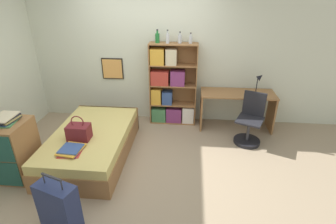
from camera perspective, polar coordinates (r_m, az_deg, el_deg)
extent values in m
plane|color=gray|center=(4.33, -7.23, -9.79)|extent=(14.00, 14.00, 0.00)
cube|color=beige|center=(5.14, -4.53, 12.20)|extent=(10.00, 0.06, 2.60)
cube|color=black|center=(5.33, -11.98, 9.21)|extent=(0.42, 0.02, 0.42)
cube|color=#DB994C|center=(5.32, -12.02, 9.17)|extent=(0.38, 0.01, 0.38)
cube|color=olive|center=(4.43, -16.11, -7.42)|extent=(1.13, 1.90, 0.30)
cube|color=tan|center=(4.32, -16.47, -4.95)|extent=(1.10, 1.87, 0.14)
cube|color=olive|center=(5.15, -12.71, -1.14)|extent=(1.13, 0.04, 0.45)
cube|color=maroon|center=(4.08, -18.81, -4.16)|extent=(0.32, 0.22, 0.23)
torus|color=maroon|center=(4.01, -19.16, -2.04)|extent=(0.19, 0.02, 0.19)
cube|color=#B2382D|center=(3.88, -20.34, -8.00)|extent=(0.33, 0.37, 0.01)
cube|color=#7A336B|center=(3.87, -20.32, -7.95)|extent=(0.29, 0.32, 0.01)
cube|color=gold|center=(3.87, -20.36, -7.64)|extent=(0.33, 0.38, 0.02)
cube|color=#334C84|center=(3.86, -20.40, -7.47)|extent=(0.30, 0.29, 0.01)
cube|color=navy|center=(3.29, -22.67, -18.66)|extent=(0.50, 0.35, 0.61)
cylinder|color=#2D2D33|center=(3.14, -25.46, -12.91)|extent=(0.01, 0.01, 0.12)
cylinder|color=#2D2D33|center=(2.98, -22.15, -14.51)|extent=(0.01, 0.01, 0.12)
cube|color=#2D2D33|center=(3.02, -24.06, -12.81)|extent=(0.26, 0.11, 0.02)
cube|color=olive|center=(4.36, -31.39, -6.98)|extent=(0.64, 0.56, 0.85)
cube|color=#427A4C|center=(4.15, -31.78, -1.79)|extent=(0.31, 0.39, 0.02)
cube|color=#334C84|center=(4.15, -31.87, -1.62)|extent=(0.29, 0.33, 0.01)
cube|color=#232328|center=(4.16, -31.71, -1.41)|extent=(0.31, 0.30, 0.01)
cube|color=#99894C|center=(4.14, -31.82, -1.37)|extent=(0.29, 0.31, 0.01)
cube|color=#232328|center=(4.15, -32.07, -1.12)|extent=(0.29, 0.37, 0.02)
cube|color=beige|center=(4.14, -32.13, -0.88)|extent=(0.26, 0.35, 0.02)
cube|color=olive|center=(5.09, -3.81, 6.07)|extent=(0.02, 0.28, 1.58)
cube|color=olive|center=(5.03, 6.12, 5.74)|extent=(0.02, 0.28, 1.58)
cube|color=olive|center=(5.18, 1.24, 6.45)|extent=(0.89, 0.01, 1.58)
cube|color=olive|center=(5.36, 1.05, -1.92)|extent=(0.86, 0.28, 0.02)
cube|color=olive|center=(5.19, 1.09, 1.84)|extent=(0.86, 0.28, 0.02)
cube|color=olive|center=(5.05, 1.12, 5.93)|extent=(0.86, 0.28, 0.02)
cube|color=olive|center=(4.92, 1.16, 10.24)|extent=(0.86, 0.28, 0.02)
cube|color=olive|center=(4.84, 1.21, 14.64)|extent=(0.86, 0.28, 0.02)
cube|color=#427A4C|center=(5.31, -1.95, -0.44)|extent=(0.28, 0.21, 0.28)
cube|color=#7A336B|center=(5.28, 1.30, -0.52)|extent=(0.30, 0.21, 0.29)
cube|color=silver|center=(5.26, 4.40, -0.45)|extent=(0.22, 0.21, 0.33)
cube|color=gold|center=(5.15, -2.52, 3.56)|extent=(0.19, 0.21, 0.31)
cube|color=#334C84|center=(5.13, -0.15, 3.21)|extent=(0.19, 0.21, 0.25)
cube|color=#B2382D|center=(5.01, -1.77, 7.51)|extent=(0.33, 0.21, 0.27)
cube|color=#7A336B|center=(4.98, 2.13, 7.46)|extent=(0.26, 0.21, 0.28)
cube|color=gold|center=(4.90, -2.31, 12.02)|extent=(0.25, 0.21, 0.29)
cube|color=beige|center=(4.87, 0.74, 11.95)|extent=(0.20, 0.21, 0.29)
cylinder|color=#1E6B2D|center=(4.86, -2.33, 15.77)|extent=(0.08, 0.08, 0.16)
cylinder|color=#1E6B2D|center=(4.84, -2.35, 17.03)|extent=(0.03, 0.03, 0.05)
cylinder|color=#232328|center=(4.84, -2.36, 17.44)|extent=(0.03, 0.03, 0.02)
cylinder|color=#B7BCC1|center=(4.81, -0.10, 15.69)|extent=(0.06, 0.06, 0.16)
cylinder|color=#B7BCC1|center=(4.80, -0.10, 16.96)|extent=(0.03, 0.03, 0.05)
cylinder|color=#232328|center=(4.79, -0.10, 17.37)|extent=(0.03, 0.03, 0.02)
cylinder|color=#B7BCC1|center=(4.83, 2.60, 15.56)|extent=(0.07, 0.07, 0.14)
cylinder|color=#B7BCC1|center=(4.82, 2.62, 16.64)|extent=(0.03, 0.03, 0.04)
cylinder|color=#232328|center=(4.81, 2.63, 16.99)|extent=(0.03, 0.03, 0.02)
cylinder|color=#B7BCC1|center=(4.82, 4.93, 15.41)|extent=(0.06, 0.06, 0.13)
cylinder|color=#B7BCC1|center=(4.80, 4.97, 16.41)|extent=(0.02, 0.02, 0.04)
cylinder|color=#232328|center=(4.80, 4.98, 16.74)|extent=(0.03, 0.03, 0.01)
cube|color=olive|center=(5.02, 14.99, 3.93)|extent=(1.35, 0.54, 0.02)
cube|color=olive|center=(5.09, 7.23, 0.53)|extent=(0.03, 0.50, 0.69)
cube|color=olive|center=(5.31, 21.54, -0.07)|extent=(0.03, 0.50, 0.69)
cylinder|color=black|center=(5.07, 18.51, 3.94)|extent=(0.12, 0.12, 0.02)
cylinder|color=black|center=(5.02, 18.74, 5.49)|extent=(0.02, 0.02, 0.28)
cone|color=black|center=(4.98, 19.42, 7.22)|extent=(0.14, 0.10, 0.14)
cylinder|color=black|center=(4.85, 16.74, -6.08)|extent=(0.45, 0.45, 0.06)
cylinder|color=#333338|center=(4.76, 17.02, -4.17)|extent=(0.05, 0.05, 0.43)
cube|color=black|center=(4.65, 17.38, -1.71)|extent=(0.54, 0.54, 0.03)
cube|color=black|center=(4.73, 18.26, 1.72)|extent=(0.36, 0.18, 0.43)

